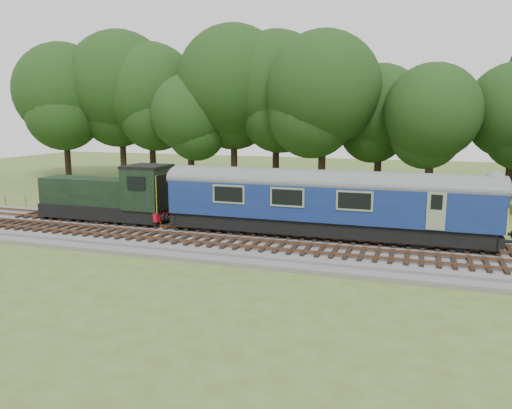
% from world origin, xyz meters
% --- Properties ---
extents(ground, '(120.00, 120.00, 0.00)m').
position_xyz_m(ground, '(0.00, 0.00, 0.00)').
color(ground, '#465820').
rests_on(ground, ground).
extents(ballast, '(70.00, 7.00, 0.35)m').
position_xyz_m(ballast, '(0.00, 0.00, 0.17)').
color(ballast, '#4C4C4F').
rests_on(ballast, ground).
extents(track_north, '(67.20, 2.40, 0.21)m').
position_xyz_m(track_north, '(0.00, 1.40, 0.42)').
color(track_north, black).
rests_on(track_north, ballast).
extents(track_south, '(67.20, 2.40, 0.21)m').
position_xyz_m(track_south, '(0.00, -1.60, 0.42)').
color(track_south, black).
rests_on(track_south, ballast).
extents(fence, '(64.00, 0.12, 1.00)m').
position_xyz_m(fence, '(0.00, 4.50, 0.00)').
color(fence, '#6B6054').
rests_on(fence, ground).
extents(tree_line, '(70.00, 8.00, 18.00)m').
position_xyz_m(tree_line, '(0.00, 22.00, 0.00)').
color(tree_line, black).
rests_on(tree_line, ground).
extents(dmu_railcar, '(18.05, 2.86, 3.88)m').
position_xyz_m(dmu_railcar, '(3.83, 1.40, 2.61)').
color(dmu_railcar, black).
rests_on(dmu_railcar, ground).
extents(shunter_loco, '(8.91, 2.60, 3.38)m').
position_xyz_m(shunter_loco, '(-10.09, 1.40, 1.97)').
color(shunter_loco, black).
rests_on(shunter_loco, ground).
extents(worker, '(0.73, 0.61, 1.70)m').
position_xyz_m(worker, '(-6.30, 0.66, 1.20)').
color(worker, orange).
rests_on(worker, ballast).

